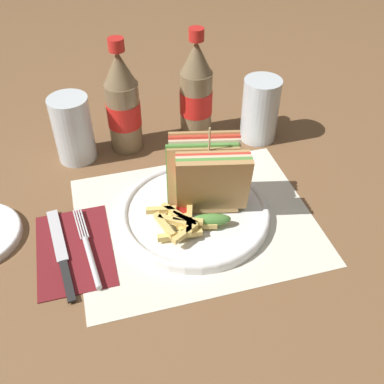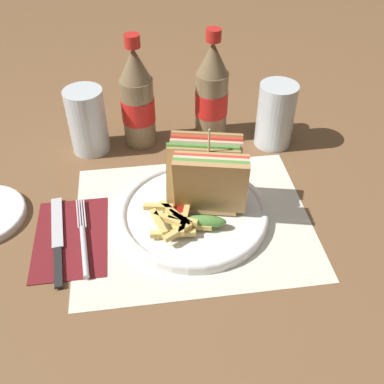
# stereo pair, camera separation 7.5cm
# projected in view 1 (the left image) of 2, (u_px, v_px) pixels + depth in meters

# --- Properties ---
(ground_plane) EXTENTS (4.00, 4.00, 0.00)m
(ground_plane) POSITION_uv_depth(u_px,v_px,m) (207.00, 224.00, 0.75)
(ground_plane) COLOR brown
(placemat) EXTENTS (0.39, 0.32, 0.00)m
(placemat) POSITION_uv_depth(u_px,v_px,m) (195.00, 219.00, 0.76)
(placemat) COLOR silver
(placemat) RESTS_ON ground_plane
(plate_main) EXTENTS (0.25, 0.25, 0.02)m
(plate_main) POSITION_uv_depth(u_px,v_px,m) (195.00, 213.00, 0.76)
(plate_main) COLOR white
(plate_main) RESTS_ON ground_plane
(club_sandwich) EXTENTS (0.13, 0.13, 0.15)m
(club_sandwich) POSITION_uv_depth(u_px,v_px,m) (208.00, 178.00, 0.73)
(club_sandwich) COLOR tan
(club_sandwich) RESTS_ON plate_main
(fries_pile) EXTENTS (0.11, 0.09, 0.02)m
(fries_pile) POSITION_uv_depth(u_px,v_px,m) (181.00, 222.00, 0.71)
(fries_pile) COLOR #E5C166
(fries_pile) RESTS_ON plate_main
(ketchup_blob) EXTENTS (0.03, 0.03, 0.01)m
(ketchup_blob) POSITION_uv_depth(u_px,v_px,m) (181.00, 211.00, 0.74)
(ketchup_blob) COLOR maroon
(ketchup_blob) RESTS_ON plate_main
(napkin) EXTENTS (0.12, 0.18, 0.00)m
(napkin) POSITION_uv_depth(u_px,v_px,m) (75.00, 251.00, 0.71)
(napkin) COLOR maroon
(napkin) RESTS_ON ground_plane
(fork) EXTENTS (0.03, 0.17, 0.01)m
(fork) POSITION_uv_depth(u_px,v_px,m) (89.00, 253.00, 0.69)
(fork) COLOR silver
(fork) RESTS_ON napkin
(knife) EXTENTS (0.04, 0.20, 0.00)m
(knife) POSITION_uv_depth(u_px,v_px,m) (61.00, 253.00, 0.70)
(knife) COLOR black
(knife) RESTS_ON napkin
(coke_bottle_near) EXTENTS (0.07, 0.07, 0.23)m
(coke_bottle_near) POSITION_uv_depth(u_px,v_px,m) (123.00, 104.00, 0.86)
(coke_bottle_near) COLOR #7A6647
(coke_bottle_near) RESTS_ON ground_plane
(coke_bottle_far) EXTENTS (0.07, 0.07, 0.23)m
(coke_bottle_far) POSITION_uv_depth(u_px,v_px,m) (196.00, 93.00, 0.89)
(coke_bottle_far) COLOR #7A6647
(coke_bottle_far) RESTS_ON ground_plane
(glass_near) EXTENTS (0.07, 0.07, 0.13)m
(glass_near) POSITION_uv_depth(u_px,v_px,m) (260.00, 114.00, 0.91)
(glass_near) COLOR silver
(glass_near) RESTS_ON ground_plane
(glass_far) EXTENTS (0.07, 0.07, 0.13)m
(glass_far) POSITION_uv_depth(u_px,v_px,m) (73.00, 129.00, 0.85)
(glass_far) COLOR silver
(glass_far) RESTS_ON ground_plane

